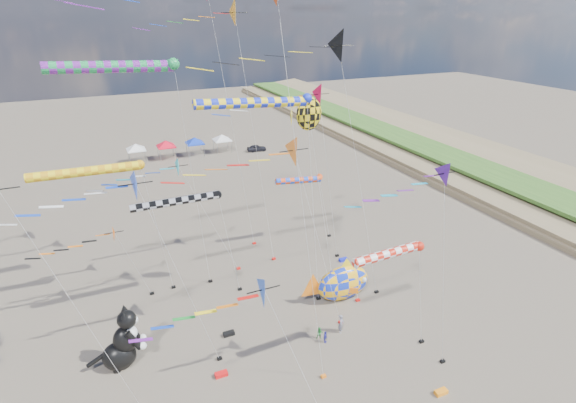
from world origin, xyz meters
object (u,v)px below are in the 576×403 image
(person_adult, at_px, (341,324))
(child_blue, at_px, (325,337))
(cat_inflatable, at_px, (120,338))
(child_green, at_px, (320,333))
(fish_inflatable, at_px, (343,283))
(parked_car, at_px, (257,148))

(person_adult, relative_size, child_blue, 1.57)
(cat_inflatable, bearing_deg, child_blue, -8.73)
(cat_inflatable, relative_size, child_green, 4.54)
(cat_inflatable, height_order, child_blue, cat_inflatable)
(cat_inflatable, distance_m, child_blue, 15.31)
(fish_inflatable, bearing_deg, child_blue, -132.31)
(fish_inflatable, relative_size, parked_car, 1.92)
(parked_car, bearing_deg, cat_inflatable, 153.15)
(fish_inflatable, relative_size, child_green, 6.21)
(person_adult, bearing_deg, fish_inflatable, 14.43)
(person_adult, distance_m, parked_car, 51.30)
(cat_inflatable, xyz_separation_m, person_adult, (16.45, -3.29, -1.65))
(child_green, bearing_deg, person_adult, 24.63)
(cat_inflatable, bearing_deg, fish_inflatable, 8.34)
(cat_inflatable, distance_m, person_adult, 16.86)
(child_blue, bearing_deg, cat_inflatable, 120.61)
(child_blue, height_order, parked_car, parked_car)
(cat_inflatable, xyz_separation_m, child_green, (14.48, -3.35, -1.92))
(fish_inflatable, distance_m, child_blue, 6.34)
(child_green, bearing_deg, child_blue, -47.14)
(child_green, relative_size, parked_car, 0.31)
(person_adult, height_order, parked_car, person_adult)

